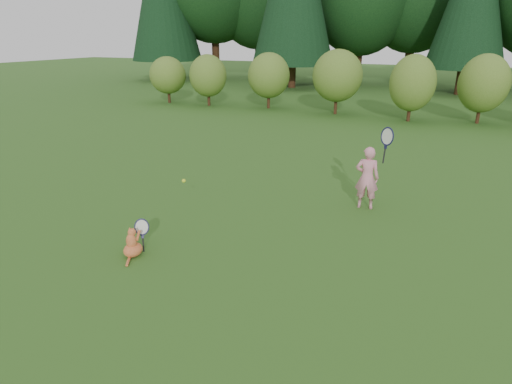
% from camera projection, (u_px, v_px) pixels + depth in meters
% --- Properties ---
extents(ground, '(100.00, 100.00, 0.00)m').
position_uv_depth(ground, '(227.00, 243.00, 7.42)').
color(ground, '#1C4A14').
rests_on(ground, ground).
extents(shrub_row, '(28.00, 3.00, 2.80)m').
position_uv_depth(shrub_row, '(367.00, 85.00, 18.11)').
color(shrub_row, '#4E6E22').
rests_on(shrub_row, ground).
extents(child, '(0.73, 0.46, 1.96)m').
position_uv_depth(child, '(368.00, 176.00, 8.70)').
color(child, pink).
rests_on(child, ground).
extents(cat, '(0.39, 0.74, 0.65)m').
position_uv_depth(cat, '(133.00, 241.00, 6.92)').
color(cat, '#B64623').
rests_on(cat, ground).
extents(tennis_ball, '(0.07, 0.07, 0.07)m').
position_uv_depth(tennis_ball, '(184.00, 181.00, 8.43)').
color(tennis_ball, '#C3E51A').
rests_on(tennis_ball, ground).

